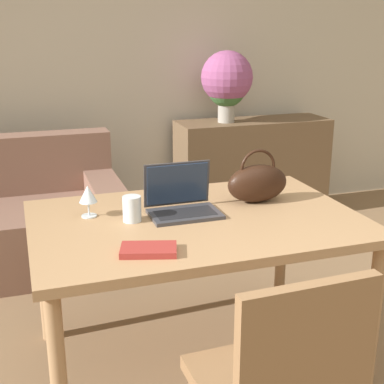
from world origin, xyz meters
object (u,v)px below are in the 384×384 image
(drinking_glass, at_px, (132,209))
(flower_vase, at_px, (227,81))
(handbag, at_px, (257,183))
(laptop, at_px, (181,200))
(wine_glass, at_px, (88,195))
(chair, at_px, (281,383))

(drinking_glass, bearing_deg, flower_vase, 56.85)
(handbag, bearing_deg, laptop, -176.11)
(wine_glass, relative_size, handbag, 0.48)
(drinking_glass, relative_size, handbag, 0.37)
(handbag, height_order, flower_vase, flower_vase)
(flower_vase, bearing_deg, drinking_glass, -123.15)
(chair, xyz_separation_m, handbag, (0.37, 0.99, 0.32))
(wine_glass, distance_m, handbag, 0.79)
(chair, relative_size, drinking_glass, 8.04)
(chair, xyz_separation_m, wine_glass, (-0.42, 1.04, 0.32))
(chair, bearing_deg, handbag, 67.72)
(drinking_glass, distance_m, handbag, 0.62)
(wine_glass, bearing_deg, chair, -68.13)
(laptop, relative_size, handbag, 1.04)
(laptop, distance_m, drinking_glass, 0.24)
(chair, distance_m, wine_glass, 1.16)
(drinking_glass, bearing_deg, handbag, 6.40)
(handbag, bearing_deg, chair, -110.60)
(laptop, relative_size, drinking_glass, 2.78)
(wine_glass, height_order, handbag, handbag)
(chair, xyz_separation_m, drinking_glass, (-0.25, 0.92, 0.28))
(chair, distance_m, flower_vase, 2.85)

